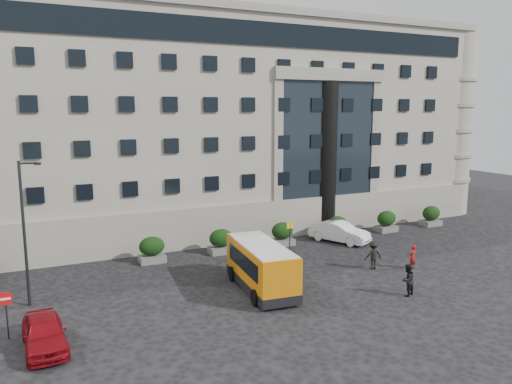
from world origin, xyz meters
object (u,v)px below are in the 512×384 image
(hedge_c, at_px, (282,234))
(pedestrian_a, at_px, (412,257))
(hedge_d, at_px, (337,227))
(hedge_e, at_px, (386,221))
(parked_car_a, at_px, (44,333))
(minibus, at_px, (261,265))
(bus_stop_sign, at_px, (290,233))
(hedge_b, at_px, (221,241))
(white_taxi, at_px, (339,232))
(pedestrian_b, at_px, (407,280))
(pedestrian_c, at_px, (373,255))
(hedge_f, at_px, (431,216))
(street_lamp, at_px, (25,228))
(no_entry_sign, at_px, (6,306))
(hedge_a, at_px, (152,250))

(hedge_c, distance_m, pedestrian_a, 10.32)
(hedge_d, xyz_separation_m, hedge_e, (5.20, 0.00, 0.00))
(parked_car_a, bearing_deg, minibus, 9.30)
(hedge_d, height_order, bus_stop_sign, bus_stop_sign)
(hedge_b, xyz_separation_m, bus_stop_sign, (4.30, -2.80, 0.80))
(white_taxi, bearing_deg, pedestrian_b, -132.75)
(hedge_c, bearing_deg, pedestrian_c, -71.06)
(hedge_c, xyz_separation_m, pedestrian_b, (1.36, -12.61, 0.01))
(hedge_f, distance_m, street_lamp, 34.45)
(hedge_f, distance_m, pedestrian_b, 19.02)
(hedge_f, xyz_separation_m, no_entry_sign, (-35.00, -8.84, 0.72))
(hedge_a, distance_m, pedestrian_c, 15.26)
(hedge_d, height_order, pedestrian_b, pedestrian_b)
(bus_stop_sign, bearing_deg, hedge_f, 9.63)
(no_entry_sign, bearing_deg, white_taxi, 17.85)
(hedge_b, height_order, pedestrian_c, pedestrian_c)
(hedge_e, height_order, pedestrian_a, hedge_e)
(no_entry_sign, height_order, pedestrian_b, no_entry_sign)
(hedge_e, distance_m, bus_stop_sign, 11.67)
(no_entry_sign, xyz_separation_m, pedestrian_c, (22.09, 0.99, -0.67))
(hedge_c, bearing_deg, hedge_b, 180.00)
(parked_car_a, distance_m, white_taxi, 24.49)
(bus_stop_sign, bearing_deg, hedge_b, 146.93)
(hedge_b, distance_m, minibus, 8.18)
(hedge_c, height_order, street_lamp, street_lamp)
(street_lamp, xyz_separation_m, bus_stop_sign, (17.44, 2.00, -2.64))
(hedge_b, xyz_separation_m, hedge_d, (10.40, 0.00, 0.00))
(street_lamp, bearing_deg, pedestrian_a, -10.05)
(street_lamp, bearing_deg, minibus, -14.90)
(hedge_d, bearing_deg, hedge_b, 180.00)
(hedge_c, distance_m, bus_stop_sign, 3.05)
(hedge_d, distance_m, street_lamp, 24.27)
(hedge_e, height_order, hedge_f, same)
(hedge_f, bearing_deg, white_taxi, -174.30)
(hedge_d, bearing_deg, white_taxi, -116.18)
(hedge_c, height_order, no_entry_sign, no_entry_sign)
(street_lamp, bearing_deg, hedge_e, 9.48)
(bus_stop_sign, bearing_deg, hedge_c, 72.18)
(hedge_d, xyz_separation_m, bus_stop_sign, (-6.10, -2.80, 0.80))
(street_lamp, bearing_deg, pedestrian_b, -21.62)
(hedge_b, xyz_separation_m, hedge_c, (5.20, 0.00, 0.00))
(hedge_b, distance_m, white_taxi, 9.92)
(hedge_c, xyz_separation_m, hedge_f, (15.60, 0.00, 0.00))
(hedge_a, height_order, street_lamp, street_lamp)
(white_taxi, bearing_deg, minibus, -172.92)
(hedge_f, distance_m, pedestrian_c, 15.11)
(pedestrian_b, bearing_deg, pedestrian_a, -154.14)
(hedge_e, distance_m, parked_car_a, 30.22)
(bus_stop_sign, relative_size, parked_car_a, 0.57)
(hedge_c, xyz_separation_m, white_taxi, (4.66, -1.09, -0.11))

